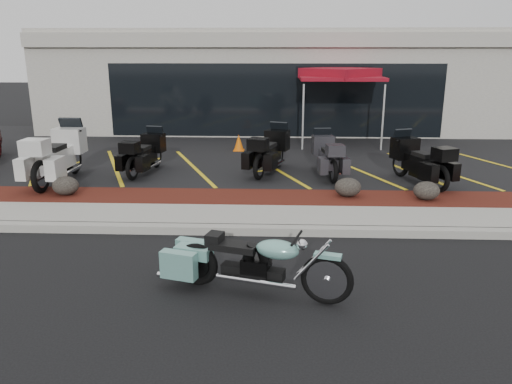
{
  "coord_description": "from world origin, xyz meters",
  "views": [
    {
      "loc": [
        0.05,
        -7.67,
        3.24
      ],
      "look_at": [
        -0.31,
        1.2,
        0.71
      ],
      "focal_mm": 35.0,
      "sensor_mm": 36.0,
      "label": 1
    }
  ],
  "objects_px": {
    "traffic_cone": "(239,143)",
    "popup_canopy": "(340,75)",
    "hero_cruiser": "(327,272)",
    "touring_white": "(73,146)"
  },
  "relations": [
    {
      "from": "hero_cruiser",
      "to": "traffic_cone",
      "type": "bearing_deg",
      "value": 117.05
    },
    {
      "from": "traffic_cone",
      "to": "popup_canopy",
      "type": "height_order",
      "value": "popup_canopy"
    },
    {
      "from": "traffic_cone",
      "to": "popup_canopy",
      "type": "distance_m",
      "value": 4.18
    },
    {
      "from": "traffic_cone",
      "to": "touring_white",
      "type": "bearing_deg",
      "value": -140.79
    },
    {
      "from": "touring_white",
      "to": "popup_canopy",
      "type": "xyz_separation_m",
      "value": [
        7.33,
        4.83,
        1.56
      ]
    },
    {
      "from": "traffic_cone",
      "to": "popup_canopy",
      "type": "bearing_deg",
      "value": 25.09
    },
    {
      "from": "touring_white",
      "to": "popup_canopy",
      "type": "relative_size",
      "value": 0.84
    },
    {
      "from": "hero_cruiser",
      "to": "popup_canopy",
      "type": "distance_m",
      "value": 11.53
    },
    {
      "from": "hero_cruiser",
      "to": "traffic_cone",
      "type": "xyz_separation_m",
      "value": [
        -1.87,
        9.72,
        -0.06
      ]
    },
    {
      "from": "hero_cruiser",
      "to": "touring_white",
      "type": "relative_size",
      "value": 1.05
    }
  ]
}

